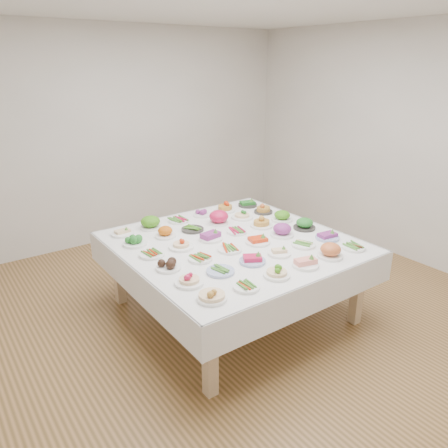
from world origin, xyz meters
TOP-DOWN VIEW (x-y plane):
  - room_envelope at (0.00, 0.00)m, footprint 5.02×5.02m
  - display_table at (-0.05, -0.03)m, footprint 2.03×2.03m
  - dish_0 at (-0.81, -0.80)m, footprint 0.23×0.23m
  - dish_1 at (-0.52, -0.81)m, footprint 0.20×0.20m
  - dish_2 at (-0.20, -0.80)m, footprint 0.21×0.21m
  - dish_3 at (0.11, -0.80)m, footprint 0.22×0.22m
  - dish_4 at (0.42, -0.79)m, footprint 0.22×0.22m
  - dish_5 at (0.72, -0.80)m, footprint 0.20×0.20m
  - dish_6 at (-0.82, -0.50)m, footprint 0.22×0.22m
  - dish_7 at (-0.52, -0.49)m, footprint 0.22×0.22m
  - dish_8 at (-0.20, -0.49)m, footprint 0.22×0.22m
  - dish_9 at (0.09, -0.50)m, footprint 0.20×0.20m
  - dish_10 at (0.40, -0.49)m, footprint 0.22×0.22m
  - dish_11 at (0.71, -0.50)m, footprint 0.22×0.22m
  - dish_12 at (-0.83, -0.19)m, footprint 0.21×0.21m
  - dish_13 at (-0.52, -0.19)m, footprint 0.20×0.20m
  - dish_14 at (-0.20, -0.18)m, footprint 0.21×0.21m
  - dish_15 at (0.11, -0.19)m, footprint 0.23×0.23m
  - dish_16 at (0.42, -0.19)m, footprint 0.23×0.23m
  - dish_17 at (0.73, -0.18)m, footprint 0.22×0.22m
  - dish_18 at (-0.82, 0.13)m, footprint 0.22×0.22m
  - dish_19 at (-0.52, 0.12)m, footprint 0.22×0.22m
  - dish_20 at (-0.20, 0.13)m, footprint 0.22×0.22m
  - dish_21 at (0.11, 0.13)m, footprint 0.20×0.19m
  - dish_22 at (0.42, 0.12)m, footprint 0.22×0.22m
  - dish_23 at (0.71, 0.13)m, footprint 0.22×0.22m
  - dish_24 at (-0.83, 0.43)m, footprint 0.22×0.22m
  - dish_25 at (-0.51, 0.44)m, footprint 0.20×0.20m
  - dish_26 at (-0.21, 0.43)m, footprint 0.22×0.22m
  - dish_27 at (0.11, 0.44)m, footprint 0.19×0.19m
  - dish_28 at (0.41, 0.43)m, footprint 0.23×0.23m
  - dish_29 at (0.72, 0.44)m, footprint 0.20×0.20m
  - dish_30 at (-0.82, 0.74)m, footprint 0.22×0.22m
  - dish_31 at (-0.52, 0.73)m, footprint 0.21×0.21m
  - dish_32 at (-0.20, 0.74)m, footprint 0.20×0.20m
  - dish_33 at (0.11, 0.75)m, footprint 0.19×0.19m
  - dish_34 at (0.41, 0.74)m, footprint 0.22×0.22m
  - dish_35 at (0.73, 0.74)m, footprint 0.22×0.22m

SIDE VIEW (x-z plane):
  - display_table at x=-0.05m, z-range 0.30..1.05m
  - dish_5 at x=0.72m, z-range 0.75..0.79m
  - dish_1 at x=-0.52m, z-range 0.75..0.79m
  - dish_18 at x=-0.82m, z-range 0.75..0.80m
  - dish_7 at x=-0.52m, z-range 0.75..0.80m
  - dish_13 at x=-0.52m, z-range 0.75..0.80m
  - dish_10 at x=0.40m, z-range 0.75..0.80m
  - dish_14 at x=-0.20m, z-range 0.75..0.80m
  - dish_21 at x=0.11m, z-range 0.75..0.80m
  - dish_26 at x=-0.21m, z-range 0.75..0.80m
  - dish_32 at x=-0.20m, z-range 0.75..0.80m
  - dish_9 at x=0.09m, z-range 0.74..0.82m
  - dish_30 at x=-0.82m, z-range 0.74..0.83m
  - dish_33 at x=0.11m, z-range 0.74..0.83m
  - dish_11 at x=0.71m, z-range 0.74..0.84m
  - dish_35 at x=0.73m, z-range 0.74..0.84m
  - dish_3 at x=0.11m, z-range 0.74..0.84m
  - dish_20 at x=-0.20m, z-range 0.74..0.84m
  - dish_12 at x=-0.83m, z-range 0.75..0.85m
  - dish_8 at x=-0.20m, z-range 0.74..0.85m
  - dish_24 at x=-0.83m, z-range 0.75..0.85m
  - dish_15 at x=0.11m, z-range 0.74..0.85m
  - dish_29 at x=0.72m, z-range 0.74..0.85m
  - dish_25 at x=-0.51m, z-range 0.74..0.86m
  - dish_6 at x=-0.82m, z-range 0.74..0.86m
  - dish_2 at x=-0.20m, z-range 0.75..0.86m
  - dish_23 at x=0.71m, z-range 0.74..0.87m
  - dish_19 at x=-0.52m, z-range 0.75..0.87m
  - dish_34 at x=0.41m, z-range 0.74..0.87m
  - dish_17 at x=0.73m, z-range 0.75..0.87m
  - dish_16 at x=0.42m, z-range 0.75..0.87m
  - dish_27 at x=0.11m, z-range 0.75..0.87m
  - dish_0 at x=-0.81m, z-range 0.75..0.87m
  - dish_28 at x=0.41m, z-range 0.75..0.88m
  - dish_4 at x=0.42m, z-range 0.75..0.88m
  - dish_31 at x=-0.52m, z-range 0.75..0.88m
  - dish_22 at x=0.42m, z-range 0.75..0.89m
  - room_envelope at x=0.00m, z-range 0.43..3.24m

